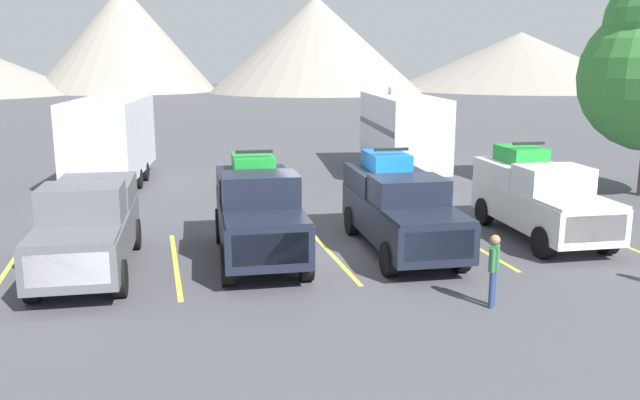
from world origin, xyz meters
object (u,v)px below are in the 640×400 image
Objects in this scene: pickup_truck_a at (89,225)px; pickup_truck_c at (399,206)px; camper_trailer_b at (401,129)px; pickup_truck_d at (538,196)px; pickup_truck_b at (258,210)px; camper_trailer_a at (111,136)px; person_c at (494,266)px.

pickup_truck_a is 0.97× the size of pickup_truck_c.
pickup_truck_a is 16.47m from camper_trailer_b.
pickup_truck_c is 4.31m from pickup_truck_d.
pickup_truck_d is 0.58× the size of camper_trailer_b.
pickup_truck_b is at bearing -126.44° from camper_trailer_b.
camper_trailer_a reaches higher than camper_trailer_b.
camper_trailer_b is at bearing 42.14° from pickup_truck_a.
camper_trailer_a is 12.20m from camper_trailer_b.
pickup_truck_b is at bearing 0.51° from pickup_truck_a.
pickup_truck_a is at bearing -179.49° from pickup_truck_b.
camper_trailer_a is at bearing 124.37° from pickup_truck_c.
pickup_truck_c is (7.82, -0.09, 0.04)m from pickup_truck_a.
pickup_truck_b is (4.08, 0.04, 0.12)m from pickup_truck_a.
pickup_truck_a is at bearing -179.39° from pickup_truck_d.
person_c is at bearing -130.15° from pickup_truck_d.
person_c is at bearing -48.52° from pickup_truck_b.
camper_trailer_a is 5.44× the size of person_c.
camper_trailer_a reaches higher than pickup_truck_c.
person_c is (-3.97, -4.71, -0.30)m from pickup_truck_d.
pickup_truck_d is (8.05, 0.09, -0.06)m from pickup_truck_b.
pickup_truck_d is 3.49× the size of person_c.
pickup_truck_c is at bearing 94.24° from person_c.
camper_trailer_a is (-4.08, 11.31, 0.73)m from pickup_truck_b.
pickup_truck_a is 1.04× the size of pickup_truck_b.
pickup_truck_a is 7.82m from pickup_truck_c.
pickup_truck_d is at bearing 2.87° from pickup_truck_c.
pickup_truck_b is 13.69m from camper_trailer_b.
pickup_truck_b is 6.17m from person_c.
pickup_truck_c reaches higher than pickup_truck_a.
camper_trailer_b is 16.16m from person_c.
camper_trailer_b is (12.19, 11.03, 0.84)m from pickup_truck_a.
pickup_truck_c is at bearing -177.13° from pickup_truck_d.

